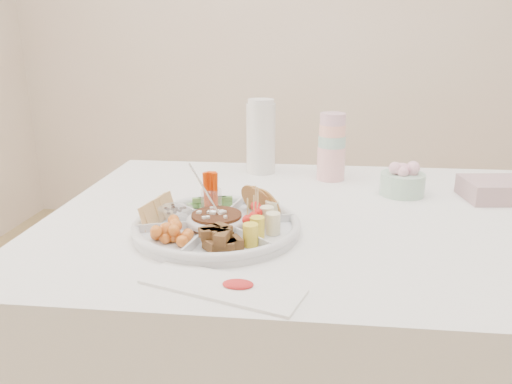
# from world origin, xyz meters

# --- Properties ---
(wall_back) EXTENTS (4.00, 0.02, 2.70)m
(wall_back) POSITION_xyz_m (0.00, 2.00, 1.35)
(wall_back) COLOR beige
(wall_back) RESTS_ON ground
(dining_table) EXTENTS (1.52, 1.02, 0.76)m
(dining_table) POSITION_xyz_m (0.00, 0.00, 0.38)
(dining_table) COLOR white
(dining_table) RESTS_ON floor
(party_tray) EXTENTS (0.48, 0.48, 0.04)m
(party_tray) POSITION_xyz_m (-0.31, -0.15, 0.78)
(party_tray) COLOR silver
(party_tray) RESTS_ON dining_table
(bean_dip) EXTENTS (0.15, 0.15, 0.04)m
(bean_dip) POSITION_xyz_m (-0.31, -0.15, 0.79)
(bean_dip) COLOR #432519
(bean_dip) RESTS_ON party_tray
(tortillas) EXTENTS (0.14, 0.14, 0.07)m
(tortillas) POSITION_xyz_m (-0.23, -0.06, 0.80)
(tortillas) COLOR olive
(tortillas) RESTS_ON party_tray
(carrot_cucumber) EXTENTS (0.13, 0.13, 0.09)m
(carrot_cucumber) POSITION_xyz_m (-0.35, -0.03, 0.82)
(carrot_cucumber) COLOR #E03B01
(carrot_cucumber) RESTS_ON party_tray
(pita_raisins) EXTENTS (0.14, 0.14, 0.06)m
(pita_raisins) POSITION_xyz_m (-0.44, -0.13, 0.80)
(pita_raisins) COLOR tan
(pita_raisins) RESTS_ON party_tray
(cherries) EXTENTS (0.14, 0.14, 0.05)m
(cherries) POSITION_xyz_m (-0.40, -0.25, 0.79)
(cherries) COLOR orange
(cherries) RESTS_ON party_tray
(granola_chunks) EXTENTS (0.14, 0.14, 0.05)m
(granola_chunks) POSITION_xyz_m (-0.27, -0.28, 0.79)
(granola_chunks) COLOR brown
(granola_chunks) RESTS_ON party_tray
(banana_tomato) EXTENTS (0.13, 0.13, 0.09)m
(banana_tomato) POSITION_xyz_m (-0.19, -0.18, 0.82)
(banana_tomato) COLOR #E4CB71
(banana_tomato) RESTS_ON party_tray
(cup_stack) EXTENTS (0.10, 0.10, 0.24)m
(cup_stack) POSITION_xyz_m (-0.04, 0.33, 0.88)
(cup_stack) COLOR #ADBCA7
(cup_stack) RESTS_ON dining_table
(thermos) EXTENTS (0.12, 0.12, 0.25)m
(thermos) POSITION_xyz_m (-0.27, 0.39, 0.88)
(thermos) COLOR silver
(thermos) RESTS_ON dining_table
(flower_bowl) EXTENTS (0.13, 0.13, 0.09)m
(flower_bowl) POSITION_xyz_m (0.16, 0.19, 0.80)
(flower_bowl) COLOR #B4C5BE
(flower_bowl) RESTS_ON dining_table
(napkin_stack) EXTENTS (0.18, 0.16, 0.06)m
(napkin_stack) POSITION_xyz_m (0.41, 0.18, 0.79)
(napkin_stack) COLOR #B59095
(napkin_stack) RESTS_ON dining_table
(placemat) EXTENTS (0.31, 0.19, 0.01)m
(placemat) POSITION_xyz_m (-0.26, -0.41, 0.76)
(placemat) COLOR white
(placemat) RESTS_ON dining_table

